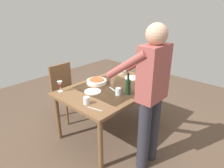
{
  "coord_description": "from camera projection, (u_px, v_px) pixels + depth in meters",
  "views": [
    {
      "loc": [
        1.95,
        1.78,
        1.86
      ],
      "look_at": [
        0.0,
        0.0,
        0.78
      ],
      "focal_mm": 31.9,
      "sensor_mm": 36.0,
      "label": 1
    }
  ],
  "objects": [
    {
      "name": "ground_plane",
      "position": [
        112.0,
        129.0,
        3.15
      ],
      "size": [
        6.0,
        6.0,
        0.0
      ],
      "primitive_type": "plane",
      "color": "brown"
    },
    {
      "name": "dining_table",
      "position": [
        112.0,
        92.0,
        2.9
      ],
      "size": [
        1.48,
        1.0,
        0.73
      ],
      "color": "brown",
      "rests_on": "ground_plane"
    },
    {
      "name": "chair_near",
      "position": [
        65.0,
        88.0,
        3.35
      ],
      "size": [
        0.4,
        0.4,
        0.91
      ],
      "color": "#523019",
      "rests_on": "ground_plane"
    },
    {
      "name": "person_server",
      "position": [
        150.0,
        92.0,
        2.16
      ],
      "size": [
        0.42,
        0.61,
        1.69
      ],
      "color": "#2D2D38",
      "rests_on": "ground_plane"
    },
    {
      "name": "wine_bottle",
      "position": [
        128.0,
        87.0,
        2.61
      ],
      "size": [
        0.07,
        0.07,
        0.3
      ],
      "color": "black",
      "rests_on": "dining_table"
    },
    {
      "name": "wine_glass_left",
      "position": [
        60.0,
        84.0,
        2.69
      ],
      "size": [
        0.07,
        0.07,
        0.15
      ],
      "color": "white",
      "rests_on": "dining_table"
    },
    {
      "name": "water_cup_near_left",
      "position": [
        118.0,
        92.0,
        2.62
      ],
      "size": [
        0.07,
        0.07,
        0.1
      ],
      "primitive_type": "cylinder",
      "color": "silver",
      "rests_on": "dining_table"
    },
    {
      "name": "water_cup_near_right",
      "position": [
        86.0,
        100.0,
        2.39
      ],
      "size": [
        0.08,
        0.08,
        0.09
      ],
      "primitive_type": "cylinder",
      "color": "silver",
      "rests_on": "dining_table"
    },
    {
      "name": "water_cup_far_left",
      "position": [
        149.0,
        78.0,
        3.09
      ],
      "size": [
        0.07,
        0.07,
        0.09
      ],
      "primitive_type": "cylinder",
      "color": "silver",
      "rests_on": "dining_table"
    },
    {
      "name": "serving_bowl_pasta",
      "position": [
        97.0,
        81.0,
        3.0
      ],
      "size": [
        0.3,
        0.3,
        0.07
      ],
      "color": "silver",
      "rests_on": "dining_table"
    },
    {
      "name": "side_bowl_salad",
      "position": [
        121.0,
        71.0,
        3.45
      ],
      "size": [
        0.18,
        0.18,
        0.07
      ],
      "color": "silver",
      "rests_on": "dining_table"
    },
    {
      "name": "dinner_plate_near",
      "position": [
        93.0,
        91.0,
        2.72
      ],
      "size": [
        0.23,
        0.23,
        0.01
      ],
      "primitive_type": "cylinder",
      "color": "silver",
      "rests_on": "dining_table"
    },
    {
      "name": "dinner_plate_far",
      "position": [
        132.0,
        78.0,
        3.21
      ],
      "size": [
        0.23,
        0.23,
        0.01
      ],
      "primitive_type": "cylinder",
      "color": "silver",
      "rests_on": "dining_table"
    },
    {
      "name": "table_knife",
      "position": [
        95.0,
        109.0,
        2.28
      ],
      "size": [
        0.06,
        0.2,
        0.0
      ],
      "primitive_type": "cube",
      "rotation": [
        0.0,
        0.0,
        0.25
      ],
      "color": "silver",
      "rests_on": "dining_table"
    },
    {
      "name": "table_fork",
      "position": [
        113.0,
        89.0,
        2.8
      ],
      "size": [
        0.07,
        0.18,
        0.0
      ],
      "primitive_type": "cube",
      "rotation": [
        0.0,
        0.0,
        -0.3
      ],
      "color": "silver",
      "rests_on": "dining_table"
    }
  ]
}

